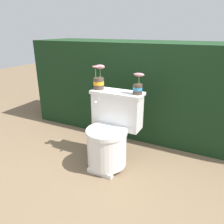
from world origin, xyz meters
The scene contains 5 objects.
ground_plane centered at (0.00, 0.00, 0.00)m, with size 12.00×12.00×0.00m, color brown.
hedge_backdrop centered at (0.00, 1.07, 0.57)m, with size 3.09×0.78×1.14m.
toilet centered at (-0.10, 0.13, 0.34)m, with size 0.51×0.52×0.72m.
potted_plant_left centered at (-0.30, 0.26, 0.80)m, with size 0.11×0.11×0.24m.
potted_plant_midleft centered at (0.11, 0.26, 0.80)m, with size 0.10×0.09×0.20m.
Camera 1 is at (0.77, -1.57, 1.27)m, focal length 35.00 mm.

